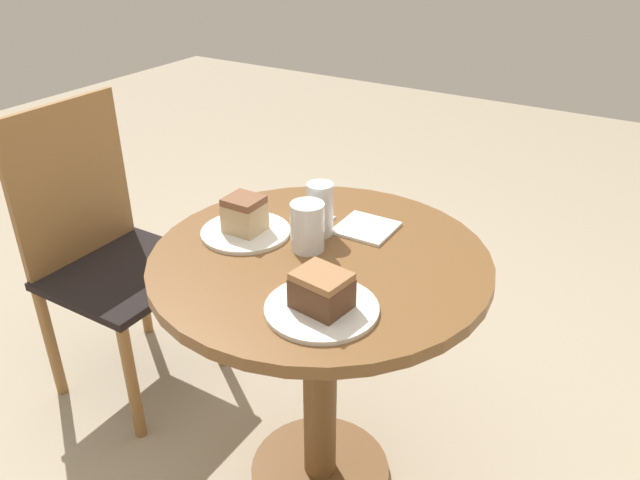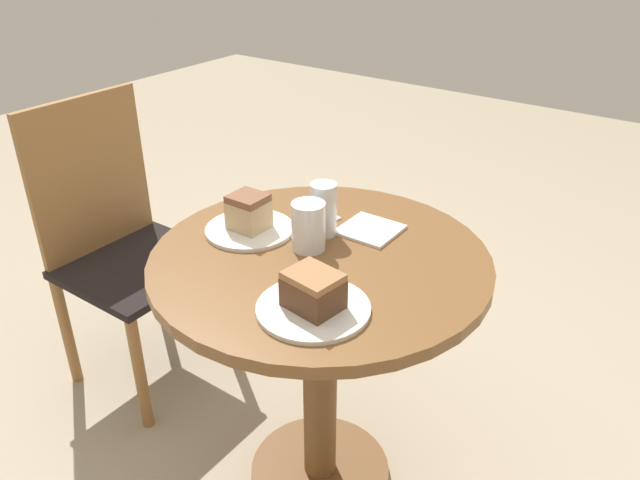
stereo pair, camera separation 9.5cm
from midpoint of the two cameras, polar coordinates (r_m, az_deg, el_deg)
name	(u,v)px [view 2 (the right image)]	position (r m, az deg, el deg)	size (l,w,h in m)	color
ground_plane	(320,473)	(1.92, 1.50, -20.55)	(8.00, 8.00, 0.00)	tan
table	(320,317)	(1.55, 1.76, -7.13)	(0.80, 0.80, 0.73)	brown
chair	(123,243)	(2.10, -16.31, -0.26)	(0.44, 0.41, 0.94)	olive
plate_near	(250,229)	(1.56, -4.73, 0.95)	(0.22, 0.22, 0.01)	silver
plate_far	(313,308)	(1.26, 1.54, -6.31)	(0.23, 0.23, 0.01)	silver
cake_slice_near	(249,212)	(1.54, -4.80, 2.57)	(0.08, 0.09, 0.09)	tan
cake_slice_far	(313,290)	(1.24, 1.57, -4.65)	(0.10, 0.12, 0.08)	brown
glass_lemonade	(308,229)	(1.46, 0.80, 0.99)	(0.08, 0.08, 0.12)	beige
glass_water	(323,212)	(1.52, 2.09, 2.50)	(0.07, 0.07, 0.13)	silver
napkin_stack	(370,230)	(1.56, 6.33, 0.92)	(0.14, 0.14, 0.01)	white
spoon	(320,211)	(1.65, 1.62, 2.64)	(0.04, 0.14, 0.00)	silver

